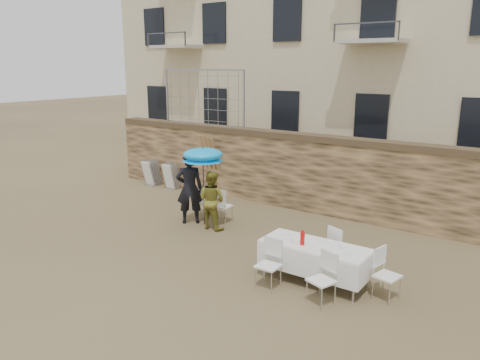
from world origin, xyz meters
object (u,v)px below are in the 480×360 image
Objects in this scene: table_chair_front_left at (268,265)px; soda_bottle at (302,238)px; woman_dress at (212,200)px; chair_stack_right at (175,175)px; umbrella at (203,157)px; man_suit at (190,188)px; table_chair_back at (340,248)px; table_chair_side at (387,275)px; couple_chair_left at (203,201)px; table_chair_front_right at (321,279)px; chair_stack_left at (156,171)px; couple_chair_right at (223,205)px; banquet_table at (315,247)px.

soda_bottle is at bearing 56.57° from table_chair_front_left.
woman_dress is 1.66× the size of chair_stack_right.
woman_dress is at bearing -34.83° from chair_stack_right.
umbrella is at bearing 147.24° from table_chair_front_left.
chair_stack_right is at bearing -81.72° from man_suit.
umbrella is 7.53× the size of soda_bottle.
umbrella reaches higher than table_chair_back.
umbrella is at bearing 157.30° from soda_bottle.
man_suit is 5.86m from table_chair_side.
couple_chair_left is at bearing 85.93° from table_chair_side.
chair_stack_left is at bearing 170.50° from table_chair_front_right.
man_suit is at bearing 91.10° from table_chair_side.
couple_chair_right is 5.31m from table_chair_side.
chair_stack_right is (-7.18, 3.82, -0.27)m from banquet_table.
soda_bottle is at bearing -143.13° from banquet_table.
umbrella is 5.10m from table_chair_front_right.
woman_dress is 1.59× the size of table_chair_back.
woman_dress reaches higher than table_chair_front_right.
table_chair_back is 1.00× the size of table_chair_side.
table_chair_side is at bearing -23.43° from chair_stack_right.
banquet_table is at bearing 122.76° from man_suit.
umbrella reaches higher than table_chair_side.
couple_chair_right is 1.00× the size of table_chair_side.
table_chair_front_left is at bearing -31.42° from chair_stack_left.
man_suit reaches higher than couple_chair_left.
chair_stack_left is (-4.51, 2.51, -0.30)m from woman_dress.
table_chair_side is at bearing 167.20° from woman_dress.
soda_bottle is 0.84m from table_chair_front_left.
chair_stack_left is at bearing 153.27° from soda_bottle.
table_chair_back is at bearing 161.85° from couple_chair_right.
woman_dress is 1.59× the size of couple_chair_left.
umbrella reaches higher than table_chair_front_left.
umbrella reaches higher than banquet_table.
woman_dress is 0.97m from couple_chair_left.
table_chair_front_right is at bearing 0.26° from table_chair_front_left.
umbrella reaches higher than chair_stack_right.
banquet_table is at bearing 160.74° from woman_dress.
table_chair_back is at bearing 62.96° from table_chair_front_left.
umbrella is at bearing 53.60° from couple_chair_right.
table_chair_front_right is 1.04× the size of chair_stack_left.
man_suit reaches higher than soda_bottle.
soda_bottle is at bearing 141.46° from couple_chair_left.
table_chair_side is at bearing 4.09° from banquet_table.
table_chair_front_left is at bearing -161.47° from table_chair_front_right.
couple_chair_left is at bearing 156.75° from banquet_table.
woman_dress is 3.67m from soda_bottle.
man_suit is 4.27m from table_chair_front_left.
chair_stack_left is (-7.88, 3.97, -0.45)m from soda_bottle.
banquet_table is at bearing 142.22° from table_chair_front_right.
table_chair_back is (0.20, 0.80, -0.25)m from banquet_table.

